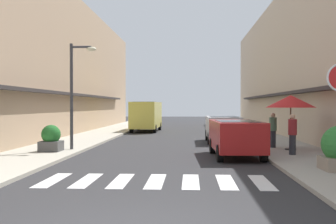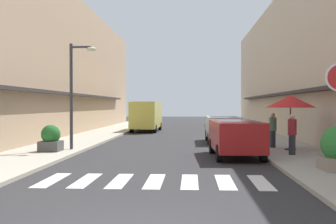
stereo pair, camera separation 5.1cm
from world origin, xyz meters
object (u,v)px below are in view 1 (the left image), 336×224
Objects in this scene: planter_midblock at (51,139)px; pedestrian_walking_far at (273,129)px; parked_car_near at (236,134)px; pedestrian_walking_near at (293,133)px; parked_car_mid at (223,126)px; street_lamp at (76,84)px; cafe_umbrella at (291,102)px; delivery_van at (146,114)px.

planter_midblock is 0.70× the size of pedestrian_walking_far.
pedestrian_walking_near is at bearing 0.59° from parked_car_near.
parked_car_near is at bearing -5.39° from planter_midblock.
parked_car_near is at bearing -90.00° from parked_car_mid.
street_lamp is 1.95× the size of cafe_umbrella.
parked_car_mid is at bearing 57.94° from pedestrian_walking_far.
cafe_umbrella is (9.49, 0.30, -0.80)m from street_lamp.
planter_midblock is (-7.75, 0.73, -0.27)m from parked_car_near.
pedestrian_walking_far is at bearing 121.41° from cafe_umbrella.
parked_car_mid is 0.84× the size of street_lamp.
street_lamp is 2.90× the size of pedestrian_walking_near.
delivery_van reaches higher than planter_midblock.
cafe_umbrella is at bearing 35.44° from parked_car_near.
cafe_umbrella is at bearing 1.84° from street_lamp.
pedestrian_walking_near is 2.77m from pedestrian_walking_far.
parked_car_mid is at bearing 35.98° from street_lamp.
parked_car_near is 2.58× the size of pedestrian_walking_near.
street_lamp is (-6.89, -5.00, 2.12)m from parked_car_mid.
pedestrian_walking_far is at bearing -166.62° from pedestrian_walking_near.
street_lamp reaches higher than planter_midblock.
planter_midblock is (-2.41, -15.31, -0.76)m from delivery_van.
parked_car_near is 2.23m from pedestrian_walking_near.
parked_car_near is 0.89× the size of street_lamp.
planter_midblock is (-0.86, -0.81, -2.39)m from street_lamp.
delivery_van is (-5.34, 9.49, 0.49)m from parked_car_mid.
street_lamp reaches higher than delivery_van.
parked_car_mid is 0.72× the size of delivery_van.
cafe_umbrella is at bearing 6.15° from planter_midblock.
parked_car_near is at bearing -71.57° from delivery_van.
parked_car_mid is (-0.00, 6.55, -0.00)m from parked_car_near.
pedestrian_walking_far is at bearing 7.95° from street_lamp.
delivery_van is at bearing 81.07° from planter_midblock.
cafe_umbrella is at bearing -118.90° from pedestrian_walking_far.
planter_midblock is at bearing 174.61° from parked_car_near.
cafe_umbrella reaches higher than delivery_van.
pedestrian_walking_near is (-0.37, -1.82, -1.27)m from cafe_umbrella.
delivery_van is 2.26× the size of cafe_umbrella.
parked_car_mid is at bearing 90.00° from parked_car_near.
street_lamp reaches higher than parked_car_mid.
planter_midblock is at bearing -173.85° from cafe_umbrella.
street_lamp is at bearing -96.09° from delivery_van.
pedestrian_walking_far is at bearing -60.94° from delivery_van.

